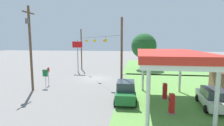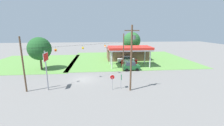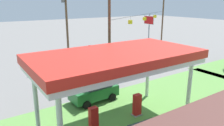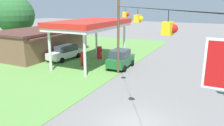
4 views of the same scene
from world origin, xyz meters
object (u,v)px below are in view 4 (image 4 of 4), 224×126
fuel_pump_far (99,53)px  car_at_pumps_front (120,59)px  fuel_pump_near (84,60)px  tree_behind_station (15,15)px  car_at_pumps_rear (65,52)px  gas_station_store (41,42)px  gas_station_canopy (91,25)px

fuel_pump_far → car_at_pumps_front: 4.61m
car_at_pumps_front → fuel_pump_near: bearing=106.5°
fuel_pump_near → tree_behind_station: (6.40, 17.84, 4.33)m
car_at_pumps_front → car_at_pumps_rear: car_at_pumps_front is taller
gas_station_store → car_at_pumps_rear: 5.36m
fuel_pump_far → car_at_pumps_rear: bearing=115.2°
gas_station_store → car_at_pumps_rear: size_ratio=2.53×
gas_station_store → fuel_pump_far: (0.74, -9.14, -0.96)m
gas_station_canopy → tree_behind_station: bearing=75.6°
gas_station_canopy → tree_behind_station: tree_behind_station is taller
gas_station_store → car_at_pumps_rear: bearing=-102.3°
car_at_pumps_rear → tree_behind_station: 15.21m
gas_station_canopy → car_at_pumps_front: gas_station_canopy is taller
gas_station_canopy → gas_station_store: 9.63m
tree_behind_station → car_at_pumps_front: bearing=-103.1°
gas_station_canopy → fuel_pump_far: 4.21m
car_at_pumps_rear → tree_behind_station: (4.62, 13.87, 4.20)m
gas_station_canopy → car_at_pumps_front: size_ratio=2.70×
gas_station_canopy → fuel_pump_far: bearing=-0.0°
gas_station_store → tree_behind_station: bearing=68.2°
tree_behind_station → car_at_pumps_rear: bearing=-108.4°
fuel_pump_near → tree_behind_station: 19.44m
gas_station_store → car_at_pumps_front: 13.23m
gas_station_store → fuel_pump_near: 9.64m
gas_station_canopy → fuel_pump_near: gas_station_canopy is taller
fuel_pump_near → fuel_pump_far: 3.66m
gas_station_store → tree_behind_station: tree_behind_station is taller
gas_station_store → tree_behind_station: size_ratio=1.53×
gas_station_canopy → fuel_pump_far: gas_station_canopy is taller
fuel_pump_near → tree_behind_station: size_ratio=0.20×
car_at_pumps_rear → fuel_pump_near: bearing=71.0°
gas_station_store → tree_behind_station: (3.48, 8.70, 3.37)m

